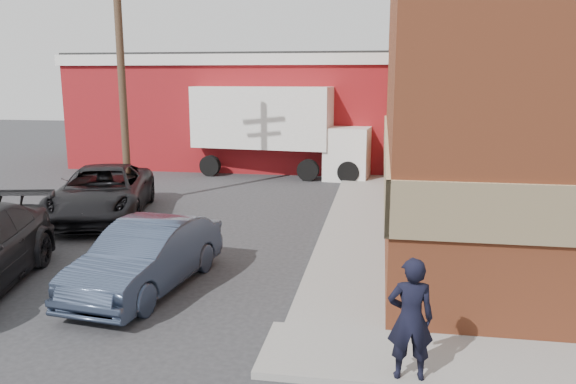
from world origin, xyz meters
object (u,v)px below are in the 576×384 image
at_px(box_truck, 281,125).
at_px(man, 410,319).
at_px(warehouse, 243,109).
at_px(utility_pole, 121,69).
at_px(suv_a, 102,192).
at_px(sedan, 147,256).

bearing_deg(box_truck, man, -67.89).
distance_m(man, box_truck, 18.22).
relative_size(warehouse, utility_pole, 1.81).
bearing_deg(man, utility_pole, -53.33).
xyz_separation_m(warehouse, box_truck, (2.79, -4.09, -0.48)).
distance_m(warehouse, box_truck, 4.97).
height_order(suv_a, box_truck, box_truck).
bearing_deg(man, sedan, -33.90).
bearing_deg(sedan, suv_a, 132.12).
xyz_separation_m(utility_pole, sedan, (3.99, -7.58, -4.01)).
distance_m(utility_pole, man, 14.56).
height_order(warehouse, box_truck, warehouse).
bearing_deg(suv_a, warehouse, 66.96).
height_order(utility_pole, sedan, utility_pole).
bearing_deg(box_truck, warehouse, 130.32).
height_order(man, suv_a, man).
relative_size(utility_pole, suv_a, 1.52).
bearing_deg(box_truck, sedan, -85.16).
xyz_separation_m(utility_pole, suv_a, (-0.02, -1.84, -3.92)).
bearing_deg(warehouse, suv_a, -96.74).
relative_size(suv_a, box_truck, 0.70).
height_order(utility_pole, box_truck, utility_pole).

